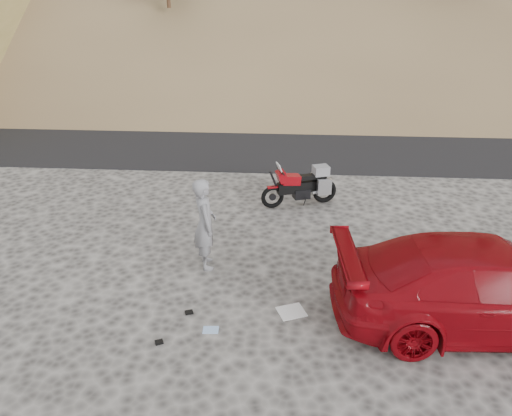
{
  "coord_description": "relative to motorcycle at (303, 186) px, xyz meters",
  "views": [
    {
      "loc": [
        1.28,
        -8.7,
        5.5
      ],
      "look_at": [
        0.63,
        0.87,
        1.0
      ],
      "focal_mm": 35.0,
      "sensor_mm": 36.0,
      "label": 1
    }
  ],
  "objects": [
    {
      "name": "motorcycle",
      "position": [
        0.0,
        0.0,
        0.0
      ],
      "size": [
        2.0,
        0.98,
        1.23
      ],
      "rotation": [
        0.0,
        0.0,
        0.33
      ],
      "color": "black",
      "rests_on": "ground"
    },
    {
      "name": "man",
      "position": [
        -2.04,
        -3.17,
        -0.53
      ],
      "size": [
        0.64,
        0.81,
        1.93
      ],
      "primitive_type": "imported",
      "rotation": [
        0.0,
        0.0,
        1.86
      ],
      "color": "gray",
      "rests_on": "ground"
    },
    {
      "name": "ground",
      "position": [
        -1.69,
        -3.31,
        -0.53
      ],
      "size": [
        140.0,
        140.0,
        0.0
      ],
      "primitive_type": "plane",
      "color": "#3C3937",
      "rests_on": "ground"
    },
    {
      "name": "red_car",
      "position": [
        3.03,
        -4.73,
        -0.53
      ],
      "size": [
        5.37,
        2.5,
        1.52
      ],
      "primitive_type": "imported",
      "rotation": [
        0.0,
        0.0,
        1.64
      ],
      "color": "maroon",
      "rests_on": "ground"
    },
    {
      "name": "gear_glove_b",
      "position": [
        -2.44,
        -5.65,
        -0.5
      ],
      "size": [
        0.16,
        0.14,
        0.04
      ],
      "primitive_type": "cube",
      "rotation": [
        0.0,
        0.0,
        0.44
      ],
      "color": "black",
      "rests_on": "ground"
    },
    {
      "name": "gear_glove_a",
      "position": [
        -2.1,
        -4.82,
        -0.51
      ],
      "size": [
        0.17,
        0.14,
        0.04
      ],
      "primitive_type": "cube",
      "rotation": [
        0.0,
        0.0,
        0.36
      ],
      "color": "black",
      "rests_on": "ground"
    },
    {
      "name": "gear_blue_cloth",
      "position": [
        -1.64,
        -5.26,
        -0.52
      ],
      "size": [
        0.28,
        0.21,
        0.01
      ],
      "primitive_type": "cube",
      "rotation": [
        0.0,
        0.0,
        0.06
      ],
      "color": "#9CC2F1",
      "rests_on": "ground"
    },
    {
      "name": "road",
      "position": [
        -1.69,
        5.69,
        -0.53
      ],
      "size": [
        120.0,
        7.0,
        0.05
      ],
      "primitive_type": "cube",
      "color": "black",
      "rests_on": "ground"
    },
    {
      "name": "gear_funnel",
      "position": [
        1.09,
        -4.98,
        -0.44
      ],
      "size": [
        0.15,
        0.15,
        0.18
      ],
      "primitive_type": "cone",
      "rotation": [
        0.0,
        0.0,
        0.13
      ],
      "color": "#AC0B1A",
      "rests_on": "ground"
    },
    {
      "name": "gear_white_cloth",
      "position": [
        -0.27,
        -4.67,
        -0.52
      ],
      "size": [
        0.59,
        0.56,
        0.02
      ],
      "primitive_type": "cube",
      "rotation": [
        0.0,
        0.0,
        0.39
      ],
      "color": "white",
      "rests_on": "ground"
    },
    {
      "name": "gear_blue_mat",
      "position": [
        1.22,
        -3.92,
        -0.42
      ],
      "size": [
        0.55,
        0.36,
        0.2
      ],
      "primitive_type": "cylinder",
      "rotation": [
        0.0,
        1.57,
        0.35
      ],
      "color": "#174D8D",
      "rests_on": "ground"
    },
    {
      "name": "gear_bottle",
      "position": [
        0.94,
        -4.45,
        -0.41
      ],
      "size": [
        0.09,
        0.09,
        0.24
      ],
      "primitive_type": "cylinder",
      "rotation": [
        0.0,
        0.0,
        0.07
      ],
      "color": "#174D8D",
      "rests_on": "ground"
    }
  ]
}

